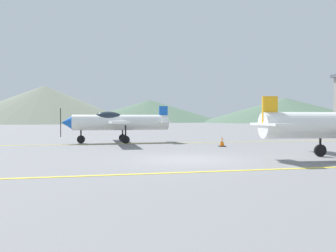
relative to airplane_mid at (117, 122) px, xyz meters
The scene contains 8 objects.
ground_plane 10.18m from the airplane_mid, 77.55° to the right, with size 400.00×400.00×0.00m, color slate.
apron_line_near 13.16m from the airplane_mid, 80.44° to the right, with size 80.00×0.16×0.01m, color yellow.
apron_line_far 2.80m from the airplane_mid, 26.57° to the right, with size 80.00×0.16×0.01m, color yellow.
airplane_mid is the anchor object (origin of this frame).
traffic_cone_front 7.34m from the airplane_mid, 36.78° to the right, with size 0.36×0.36×0.59m.
hill_centerleft 105.01m from the airplane_mid, 100.87° to the left, with size 64.30×64.30×13.45m, color slate.
hill_centerright 131.41m from the airplane_mid, 80.16° to the left, with size 68.87×68.87×10.21m, color #4C6651.
hill_right 125.13m from the airplane_mid, 53.65° to the left, with size 70.95×70.95×10.10m, color #4C6651.
Camera 1 is at (-3.46, -12.68, 1.64)m, focal length 35.43 mm.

